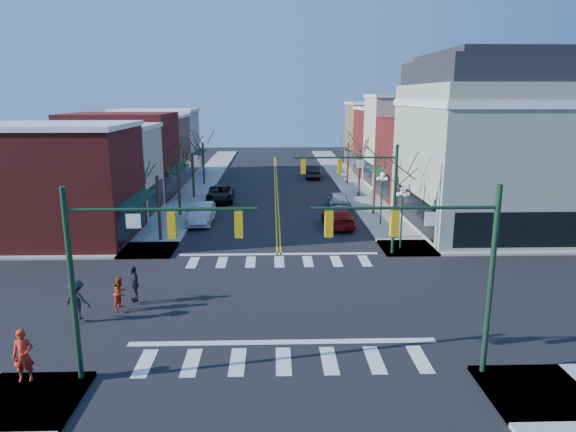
{
  "coord_description": "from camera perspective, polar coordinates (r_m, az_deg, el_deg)",
  "views": [
    {
      "loc": [
        -0.37,
        -24.48,
        10.14
      ],
      "look_at": [
        0.57,
        6.85,
        2.8
      ],
      "focal_mm": 32.0,
      "sensor_mm": 36.0,
      "label": 1
    }
  ],
  "objects": [
    {
      "name": "car_right_far",
      "position": [
        65.13,
        2.87,
        4.96
      ],
      "size": [
        2.35,
        5.29,
        1.69
      ],
      "primitive_type": "imported",
      "rotation": [
        0.0,
        0.0,
        3.03
      ],
      "color": "black",
      "rests_on": "ground"
    },
    {
      "name": "traffic_mast_near_right",
      "position": [
        18.87,
        16.68,
        -4.12
      ],
      "size": [
        6.6,
        0.28,
        7.2
      ],
      "color": "#14331E",
      "rests_on": "ground"
    },
    {
      "name": "car_left_near",
      "position": [
        42.67,
        -9.8,
        0.39
      ],
      "size": [
        2.38,
        5.05,
        1.67
      ],
      "primitive_type": "imported",
      "rotation": [
        0.0,
        0.0,
        0.08
      ],
      "color": "#A3A3A7",
      "rests_on": "ground"
    },
    {
      "name": "pedestrian_dark_b",
      "position": [
        25.55,
        -22.36,
        -8.59
      ],
      "size": [
        1.38,
        1.04,
        1.89
      ],
      "primitive_type": "imported",
      "rotation": [
        0.0,
        0.0,
        2.83
      ],
      "color": "black",
      "rests_on": "sidewalk_left"
    },
    {
      "name": "bldg_left_tan",
      "position": [
        62.41,
        -15.86,
        6.95
      ],
      "size": [
        10.0,
        7.5,
        7.8
      ],
      "primitive_type": "cube",
      "color": "#947351",
      "rests_on": "ground"
    },
    {
      "name": "car_right_mid",
      "position": [
        47.79,
        5.6,
        1.8
      ],
      "size": [
        1.95,
        4.51,
        1.51
      ],
      "primitive_type": "imported",
      "rotation": [
        0.0,
        0.0,
        3.1
      ],
      "color": "silver",
      "rests_on": "ground"
    },
    {
      "name": "tree_right_d",
      "position": [
        60.61,
        6.65,
        5.84
      ],
      "size": [
        0.24,
        0.24,
        4.97
      ],
      "primitive_type": "cylinder",
      "color": "#382B21",
      "rests_on": "ground"
    },
    {
      "name": "ground",
      "position": [
        26.5,
        -0.79,
        -9.32
      ],
      "size": [
        160.0,
        160.0,
        0.0
      ],
      "primitive_type": "plane",
      "color": "black",
      "rests_on": "ground"
    },
    {
      "name": "lamppost_corner",
      "position": [
        34.82,
        12.57,
        0.97
      ],
      "size": [
        0.36,
        0.36,
        4.33
      ],
      "color": "#14331E",
      "rests_on": "ground"
    },
    {
      "name": "sidewalk_right",
      "position": [
        46.51,
        9.64,
        0.5
      ],
      "size": [
        3.5,
        70.0,
        0.15
      ],
      "primitive_type": "cube",
      "color": "#9E9B93",
      "rests_on": "ground"
    },
    {
      "name": "tree_right_a",
      "position": [
        37.38,
        11.9,
        0.8
      ],
      "size": [
        0.24,
        0.24,
        4.62
      ],
      "primitive_type": "cylinder",
      "color": "#382B21",
      "rests_on": "ground"
    },
    {
      "name": "tree_right_c",
      "position": [
        52.79,
        7.89,
        4.65
      ],
      "size": [
        0.24,
        0.24,
        4.83
      ],
      "primitive_type": "cylinder",
      "color": "#382B21",
      "rests_on": "ground"
    },
    {
      "name": "traffic_mast_near_left",
      "position": [
        18.65,
        -17.79,
        -4.4
      ],
      "size": [
        6.6,
        0.28,
        7.2
      ],
      "color": "#14331E",
      "rests_on": "ground"
    },
    {
      "name": "bldg_left_brick_a",
      "position": [
        39.74,
        -24.11,
        3.14
      ],
      "size": [
        10.0,
        8.5,
        8.0
      ],
      "primitive_type": "cube",
      "color": "maroon",
      "rests_on": "ground"
    },
    {
      "name": "tree_left_c",
      "position": [
        52.69,
        -10.49,
        4.38
      ],
      "size": [
        0.24,
        0.24,
        4.55
      ],
      "primitive_type": "cylinder",
      "color": "#382B21",
      "rests_on": "ground"
    },
    {
      "name": "car_left_far",
      "position": [
        50.95,
        -7.52,
        2.47
      ],
      "size": [
        2.75,
        5.61,
        1.53
      ],
      "primitive_type": "imported",
      "rotation": [
        0.0,
        0.0,
        0.04
      ],
      "color": "black",
      "rests_on": "ground"
    },
    {
      "name": "bldg_right_tan",
      "position": [
        75.38,
        10.56,
        8.68
      ],
      "size": [
        10.0,
        8.0,
        9.0
      ],
      "primitive_type": "cube",
      "color": "#947351",
      "rests_on": "ground"
    },
    {
      "name": "bldg_left_stucco_b",
      "position": [
        69.9,
        -14.35,
        7.82
      ],
      "size": [
        10.0,
        8.0,
        8.2
      ],
      "primitive_type": "cube",
      "color": "#BAAF99",
      "rests_on": "ground"
    },
    {
      "name": "tree_left_b",
      "position": [
        44.86,
        -12.02,
        3.12
      ],
      "size": [
        0.24,
        0.24,
        5.04
      ],
      "primitive_type": "cylinder",
      "color": "#382B21",
      "rests_on": "ground"
    },
    {
      "name": "tree_left_a",
      "position": [
        37.19,
        -14.14,
        0.73
      ],
      "size": [
        0.24,
        0.24,
        4.76
      ],
      "primitive_type": "cylinder",
      "color": "#382B21",
      "rests_on": "ground"
    },
    {
      "name": "tree_left_d",
      "position": [
        60.51,
        -9.37,
        5.71
      ],
      "size": [
        0.24,
        0.24,
        4.9
      ],
      "primitive_type": "cylinder",
      "color": "#382B21",
      "rests_on": "ground"
    },
    {
      "name": "lamppost_midblock",
      "position": [
        41.03,
        10.38,
        2.89
      ],
      "size": [
        0.36,
        0.36,
        4.33
      ],
      "color": "#14331E",
      "rests_on": "ground"
    },
    {
      "name": "pedestrian_red_a",
      "position": [
        21.16,
        -27.33,
        -13.61
      ],
      "size": [
        0.78,
        0.57,
        1.95
      ],
      "primitive_type": "imported",
      "rotation": [
        0.0,
        0.0,
        0.16
      ],
      "color": "red",
      "rests_on": "sidewalk_left"
    },
    {
      "name": "bldg_right_brick_b",
      "position": [
        67.63,
        11.98,
        7.91
      ],
      "size": [
        10.0,
        8.0,
        8.5
      ],
      "primitive_type": "cube",
      "color": "maroon",
      "rests_on": "ground"
    },
    {
      "name": "pedestrian_red_b",
      "position": [
        26.13,
        -18.15,
        -8.12
      ],
      "size": [
        0.82,
        0.93,
        1.58
      ],
      "primitive_type": "imported",
      "rotation": [
        0.0,
        0.0,
        1.23
      ],
      "color": "red",
      "rests_on": "sidewalk_left"
    },
    {
      "name": "victorian_corner",
      "position": [
        42.61,
        21.81,
        7.56
      ],
      "size": [
        12.25,
        14.25,
        13.3
      ],
      "color": "gray",
      "rests_on": "ground"
    },
    {
      "name": "bldg_left_brick_b",
      "position": [
        54.45,
        -17.95,
        6.34
      ],
      "size": [
        10.0,
        9.0,
        8.5
      ],
      "primitive_type": "cube",
      "color": "maroon",
      "rests_on": "ground"
    },
    {
      "name": "traffic_mast_far_right",
      "position": [
        32.87,
        8.69,
        3.52
      ],
      "size": [
        6.6,
        0.28,
        7.2
      ],
      "color": "#14331E",
      "rests_on": "ground"
    },
    {
      "name": "car_right_near",
      "position": [
        40.86,
        5.6,
        -0.2
      ],
      "size": [
        2.46,
        5.18,
        1.46
      ],
      "primitive_type": "imported",
      "rotation": [
        0.0,
        0.0,
        3.23
      ],
      "color": "maroon",
      "rests_on": "ground"
    },
    {
      "name": "tree_right_b",
      "position": [
        44.99,
        9.57,
        3.34
      ],
      "size": [
        0.24,
        0.24,
        5.18
      ],
      "primitive_type": "cylinder",
      "color": "#382B21",
      "rests_on": "ground"
    },
    {
      "name": "bldg_right_stucco",
      "position": [
        60.33,
        13.68,
        7.93
      ],
      "size": [
        10.0,
        7.0,
        10.0
      ],
      "primitive_type": "cube",
      "color": "#BAAF99",
      "rests_on": "ground"
    },
    {
      "name": "bldg_left_stucco_a",
      "position": [
        46.94,
        -20.57,
        4.52
      ],
      "size": [
        10.0,
        7.0,
        7.5
      ],
      "primitive_type": "cube",
      "color": "#BAAF99",
      "rests_on": "ground"
    },
    {
      "name": "car_left_mid",
      "position": [
        42.26,
        -9.59,
        0.28
      ],
      "size": [
        1.8,
        5.1,
        1.68
      ],
      "primitive_type": "imported",
      "rotation": [
        0.0,
        0.0,
        0.01
      ],
      "color": "silver",
      "rests_on": "ground"
    },
    {
      "name": "bldg_right_brick_a",
      "position": [
        53.03,
        15.8,
        6.04
      ],
      "size": [
        10.0,
        8.5,
        8.0
      ],
      "primitive_type": "cube",
      "color": "maroon",
      "rests_on": "ground"
    },
    {
      "name": "sidewalk_left",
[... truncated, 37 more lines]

